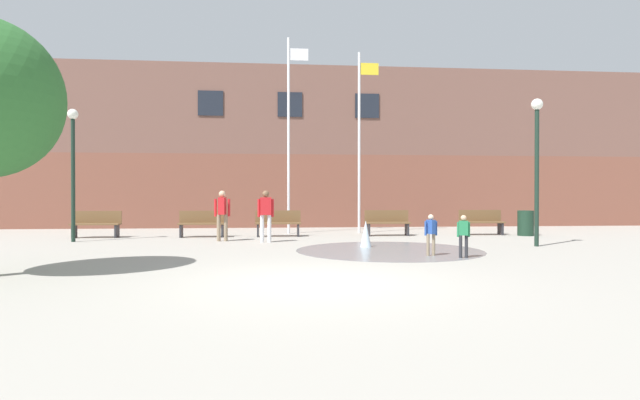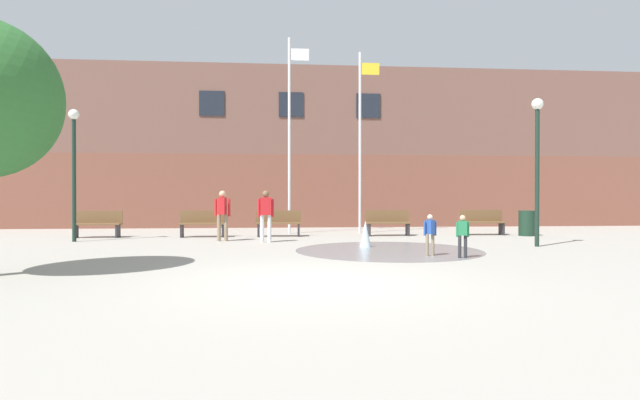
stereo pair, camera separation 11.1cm
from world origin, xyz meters
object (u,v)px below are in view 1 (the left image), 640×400
object	(u,v)px
lamp_post_left_lane	(73,156)
park_bench_left_of_flagpoles	(96,224)
child_in_fountain	(431,231)
park_bench_under_left_flagpole	(202,223)
park_bench_center	(278,223)
park_bench_near_trashcan	(481,222)
adult_in_red	(222,212)
park_bench_under_right_flagpole	(387,222)
flagpole_right	(360,137)
child_with_pink_shirt	(464,233)
adult_near_bench	(266,212)
trash_can	(526,223)
flagpole_left	(289,129)
lamp_post_right_lane	(537,151)

from	to	relation	value
lamp_post_left_lane	park_bench_left_of_flagpoles	bearing A→B (deg)	84.03
child_in_fountain	park_bench_under_left_flagpole	bearing A→B (deg)	21.16
park_bench_center	child_in_fountain	bearing A→B (deg)	-59.20
park_bench_near_trashcan	adult_in_red	world-z (taller)	adult_in_red
park_bench_under_left_flagpole	park_bench_under_right_flagpole	bearing A→B (deg)	0.05
park_bench_under_right_flagpole	flagpole_right	size ratio (longest dim) A/B	0.23
park_bench_under_left_flagpole	child_with_pink_shirt	bearing A→B (deg)	-43.42
adult_in_red	flagpole_right	size ratio (longest dim) A/B	0.23
adult_near_bench	trash_can	size ratio (longest dim) A/B	1.77
park_bench_under_left_flagpole	park_bench_center	world-z (taller)	same
park_bench_under_left_flagpole	flagpole_left	bearing A→B (deg)	24.72
flagpole_left	park_bench_under_left_flagpole	bearing A→B (deg)	-155.28
park_bench_under_left_flagpole	park_bench_near_trashcan	distance (m)	10.02
adult_in_red	flagpole_left	size ratio (longest dim) A/B	0.21
adult_near_bench	flagpole_left	world-z (taller)	flagpole_left
child_in_fountain	lamp_post_right_lane	xyz separation A→B (m)	(3.67, 1.88, 2.12)
child_in_fountain	flagpole_right	bearing A→B (deg)	-21.60
park_bench_under_right_flagpole	lamp_post_right_lane	bearing A→B (deg)	-50.65
park_bench_center	child_with_pink_shirt	xyz separation A→B (m)	(4.19, -6.48, 0.10)
park_bench_near_trashcan	flagpole_left	distance (m)	7.90
park_bench_center	flagpole_right	size ratio (longest dim) A/B	0.23
park_bench_under_right_flagpole	flagpole_right	bearing A→B (deg)	118.10
park_bench_under_left_flagpole	adult_near_bench	size ratio (longest dim) A/B	1.01
child_in_fountain	flagpole_right	xyz separation A→B (m)	(-0.43, 7.37, 3.12)
park_bench_under_right_flagpole	flagpole_right	world-z (taller)	flagpole_right
flagpole_right	park_bench_under_right_flagpole	bearing A→B (deg)	-61.90
park_bench_near_trashcan	trash_can	size ratio (longest dim) A/B	1.78
child_in_fountain	lamp_post_left_lane	distance (m)	11.10
park_bench_center	park_bench_near_trashcan	distance (m)	7.41
flagpole_left	trash_can	distance (m)	9.28
park_bench_left_of_flagpoles	lamp_post_left_lane	bearing A→B (deg)	-95.97
park_bench_left_of_flagpoles	lamp_post_right_lane	xyz separation A→B (m)	(13.43, -4.17, 2.22)
park_bench_left_of_flagpoles	flagpole_right	world-z (taller)	flagpole_right
park_bench_center	park_bench_under_right_flagpole	world-z (taller)	same
flagpole_left	flagpole_right	xyz separation A→B (m)	(2.71, 0.00, -0.25)
adult_in_red	trash_can	distance (m)	10.68
park_bench_near_trashcan	lamp_post_right_lane	size ratio (longest dim) A/B	0.38
adult_in_red	lamp_post_right_lane	size ratio (longest dim) A/B	0.38
flagpole_right	lamp_post_right_lane	size ratio (longest dim) A/B	1.66
park_bench_near_trashcan	child_with_pink_shirt	distance (m)	7.25
park_bench_under_left_flagpole	flagpole_left	xyz separation A→B (m)	(3.05, 1.41, 3.47)
lamp_post_right_lane	child_with_pink_shirt	bearing A→B (deg)	-142.29
child_with_pink_shirt	lamp_post_right_lane	xyz separation A→B (m)	(3.05, 2.36, 2.12)
child_in_fountain	child_with_pink_shirt	size ratio (longest dim) A/B	1.00
child_with_pink_shirt	adult_in_red	xyz separation A→B (m)	(-5.96, 4.80, 0.35)
adult_in_red	park_bench_left_of_flagpoles	bearing A→B (deg)	-104.79
park_bench_center	lamp_post_right_lane	size ratio (longest dim) A/B	0.38
park_bench_center	park_bench_under_right_flagpole	bearing A→B (deg)	-0.48
park_bench_left_of_flagpoles	park_bench_center	world-z (taller)	same
lamp_post_left_lane	lamp_post_right_lane	size ratio (longest dim) A/B	0.99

